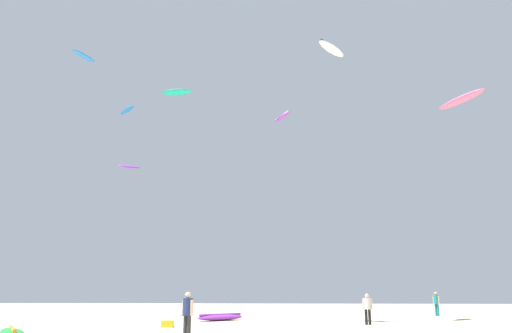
% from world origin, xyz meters
% --- Properties ---
extents(person_foreground, '(0.47, 0.38, 1.67)m').
position_xyz_m(person_foreground, '(-1.47, 5.76, 0.97)').
color(person_foreground, '#2D2D33').
rests_on(person_foreground, ground).
extents(person_midground, '(0.51, 0.35, 1.57)m').
position_xyz_m(person_midground, '(6.31, 14.24, 0.92)').
color(person_midground, black).
rests_on(person_midground, ground).
extents(person_left, '(0.37, 0.46, 1.65)m').
position_xyz_m(person_left, '(12.52, 24.23, 0.97)').
color(person_left, teal).
rests_on(person_left, ground).
extents(kite_grounded_near, '(2.35, 3.03, 0.39)m').
position_xyz_m(kite_grounded_near, '(-8.23, 5.91, 0.17)').
color(kite_grounded_near, green).
rests_on(kite_grounded_near, ground).
extents(kite_grounded_mid, '(2.98, 3.18, 0.41)m').
position_xyz_m(kite_grounded_mid, '(-1.87, 17.47, 0.20)').
color(kite_grounded_mid, purple).
rests_on(kite_grounded_mid, ground).
extents(cooler_box, '(0.56, 0.36, 0.32)m').
position_xyz_m(cooler_box, '(-3.62, 11.60, 0.16)').
color(cooler_box, yellow).
rests_on(cooler_box, ground).
extents(kite_aloft_1, '(2.90, 3.32, 0.70)m').
position_xyz_m(kite_aloft_1, '(-15.82, 39.00, 21.41)').
color(kite_aloft_1, blue).
extents(kite_aloft_2, '(1.50, 2.53, 0.35)m').
position_xyz_m(kite_aloft_2, '(-13.70, 22.01, 19.68)').
color(kite_aloft_2, blue).
extents(kite_aloft_3, '(3.69, 1.47, 0.72)m').
position_xyz_m(kite_aloft_3, '(-10.61, 40.57, 24.06)').
color(kite_aloft_3, '#19B29E').
extents(kite_aloft_4, '(3.02, 4.46, 0.64)m').
position_xyz_m(kite_aloft_4, '(14.70, 21.58, 15.05)').
color(kite_aloft_4, '#E5598C').
extents(kite_aloft_5, '(1.41, 2.07, 0.47)m').
position_xyz_m(kite_aloft_5, '(1.93, 16.75, 12.36)').
color(kite_aloft_5, purple).
extents(kite_aloft_7, '(2.38, 2.96, 0.39)m').
position_xyz_m(kite_aloft_7, '(5.35, 18.44, 17.79)').
color(kite_aloft_7, white).
extents(kite_aloft_8, '(2.43, 1.80, 0.51)m').
position_xyz_m(kite_aloft_8, '(-15.06, 38.68, 14.80)').
color(kite_aloft_8, purple).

